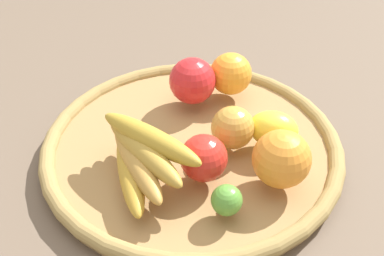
% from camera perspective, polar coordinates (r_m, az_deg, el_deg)
% --- Properties ---
extents(ground_plane, '(2.40, 2.40, 0.00)m').
position_cam_1_polar(ground_plane, '(0.76, 0.00, -3.14)').
color(ground_plane, brown).
rests_on(ground_plane, ground).
extents(basket, '(0.46, 0.46, 0.03)m').
position_cam_1_polar(basket, '(0.75, 0.00, -2.21)').
color(basket, '#9B7647').
rests_on(basket, ground_plane).
extents(apple_2, '(0.07, 0.07, 0.07)m').
position_cam_1_polar(apple_2, '(0.65, 1.39, -3.56)').
color(apple_2, red).
rests_on(apple_2, basket).
extents(lemon_0, '(0.09, 0.09, 0.05)m').
position_cam_1_polar(lemon_0, '(0.72, 9.60, -0.12)').
color(lemon_0, yellow).
rests_on(lemon_0, basket).
extents(lime_0, '(0.06, 0.06, 0.04)m').
position_cam_1_polar(lime_0, '(0.62, 4.12, -8.50)').
color(lime_0, '#539234').
rests_on(lime_0, basket).
extents(apple_1, '(0.10, 0.10, 0.08)m').
position_cam_1_polar(apple_1, '(0.80, 0.05, 5.60)').
color(apple_1, red).
rests_on(apple_1, basket).
extents(orange_0, '(0.09, 0.09, 0.07)m').
position_cam_1_polar(orange_0, '(0.82, 4.60, 6.41)').
color(orange_0, orange).
rests_on(orange_0, basket).
extents(apple_0, '(0.09, 0.09, 0.06)m').
position_cam_1_polar(apple_0, '(0.71, 4.84, 0.05)').
color(apple_0, '#C18C38').
rests_on(apple_0, basket).
extents(banana_bunch, '(0.12, 0.17, 0.08)m').
position_cam_1_polar(banana_bunch, '(0.65, -6.14, -3.30)').
color(banana_bunch, '#B4882B').
rests_on(banana_bunch, basket).
extents(orange_1, '(0.11, 0.11, 0.08)m').
position_cam_1_polar(orange_1, '(0.65, 10.54, -3.61)').
color(orange_1, orange).
rests_on(orange_1, basket).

